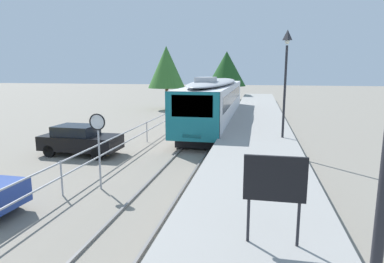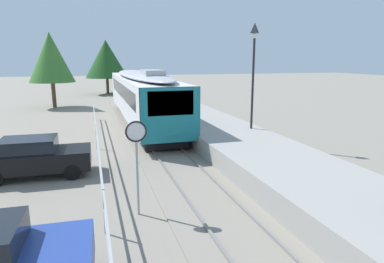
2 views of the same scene
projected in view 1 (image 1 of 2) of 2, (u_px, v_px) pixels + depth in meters
name	position (u px, v px, depth m)	size (l,w,h in m)	color
ground_plane	(157.00, 139.00, 21.15)	(160.00, 160.00, 0.00)	gray
track_rails	(203.00, 140.00, 20.57)	(3.20, 60.00, 0.14)	gray
commuter_train	(215.00, 99.00, 25.36)	(2.82, 18.03, 3.74)	silver
station_platform	(257.00, 136.00, 19.87)	(3.90, 60.00, 0.90)	#999691
platform_lamp_mid_platform	(286.00, 64.00, 16.41)	(0.34, 0.34, 5.35)	#232328
platform_notice_board	(275.00, 182.00, 6.39)	(1.20, 0.08, 1.80)	#232328
speed_limit_sign	(98.00, 132.00, 11.84)	(0.61, 0.10, 2.81)	#9EA0A5
carpark_fence	(61.00, 171.00, 11.41)	(0.06, 36.06, 1.25)	#9EA0A5
parked_hatchback_black	(80.00, 140.00, 17.05)	(4.04, 1.85, 1.53)	black
tree_behind_carpark	(227.00, 69.00, 46.31)	(5.40, 5.40, 6.90)	brown
tree_behind_station_far	(166.00, 67.00, 36.43)	(4.11, 4.11, 6.91)	brown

